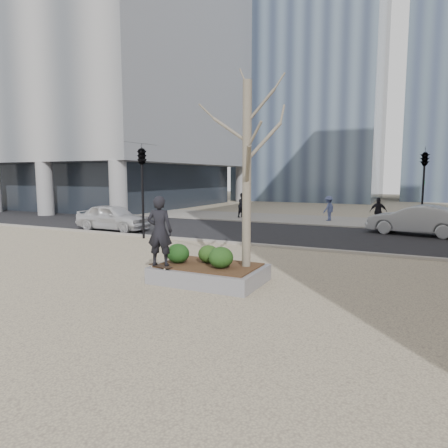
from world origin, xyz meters
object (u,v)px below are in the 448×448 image
at_px(skateboarder, 160,231).
at_px(skateboard, 160,267).
at_px(planter, 209,274).
at_px(police_car, 113,217).

bearing_deg(skateboarder, skateboard, 180.00).
relative_size(planter, skateboard, 3.85).
relative_size(skateboarder, police_car, 0.46).
distance_m(planter, police_car, 11.96).
xyz_separation_m(skateboard, police_car, (-8.54, 7.86, 0.25)).
xyz_separation_m(planter, skateboarder, (-1.10, -0.81, 1.26)).
distance_m(planter, skateboarder, 1.86).
height_order(skateboard, skateboarder, skateboarder).
xyz_separation_m(planter, police_car, (-9.64, 7.05, 0.51)).
relative_size(planter, police_car, 0.71).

